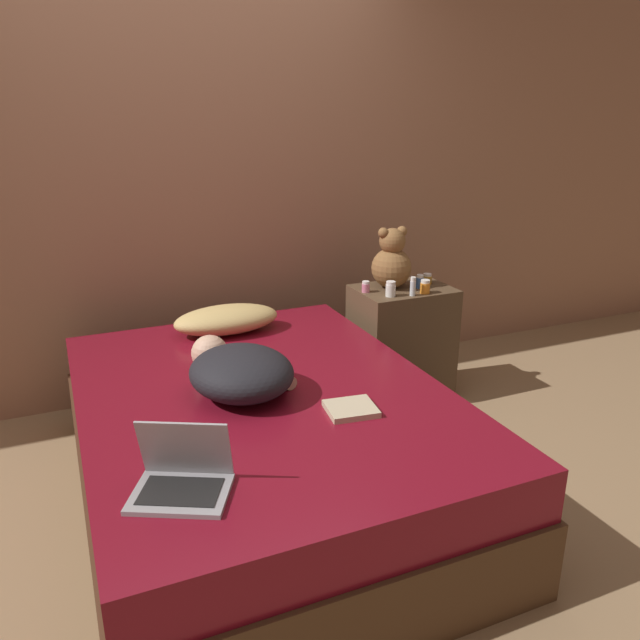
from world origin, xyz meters
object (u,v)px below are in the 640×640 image
object	(u,v)px
pillow	(227,319)
book	(351,409)
person_lying	(239,370)
teddy_bear	(392,261)
laptop	(182,476)
bottle_white	(391,289)
bottle_pink	(366,287)
bottle_orange	(425,287)
bottle_clear	(413,287)
bottle_blue	(420,282)
bottle_amber	(427,279)

from	to	relation	value
pillow	book	xyz separation A→B (m)	(0.20, -1.08, -0.06)
person_lying	teddy_bear	xyz separation A→B (m)	(1.11, 0.70, 0.20)
person_lying	laptop	bearing A→B (deg)	-131.69
bottle_white	bottle_pink	size ratio (longest dim) A/B	1.33
person_lying	bottle_orange	bearing A→B (deg)	11.50
teddy_bear	bottle_clear	xyz separation A→B (m)	(0.03, -0.19, -0.10)
pillow	person_lying	bearing A→B (deg)	-101.40
bottle_blue	book	xyz separation A→B (m)	(-0.91, -0.97, -0.17)
bottle_blue	bottle_clear	size ratio (longest dim) A/B	0.74
pillow	laptop	bearing A→B (deg)	-110.79
book	teddy_bear	bearing A→B (deg)	53.82
bottle_blue	bottle_orange	distance (m)	0.11
bottle_white	bottle_pink	distance (m)	0.15
bottle_blue	bottle_pink	xyz separation A→B (m)	(-0.32, 0.05, -0.01)
pillow	teddy_bear	bearing A→B (deg)	-1.83
laptop	bottle_amber	world-z (taller)	laptop
person_lying	bottle_clear	world-z (taller)	bottle_clear
laptop	bottle_amber	size ratio (longest dim) A/B	6.06
bottle_orange	laptop	bearing A→B (deg)	-144.61
bottle_amber	bottle_clear	size ratio (longest dim) A/B	0.56
teddy_bear	bottle_white	bearing A→B (deg)	-119.92
bottle_white	bottle_amber	bearing A→B (deg)	23.31
laptop	bottle_clear	distance (m)	1.88
laptop	book	size ratio (longest dim) A/B	1.72
bottle_white	bottle_orange	bearing A→B (deg)	-6.79
laptop	bottle_amber	distance (m)	2.15
laptop	person_lying	bearing A→B (deg)	86.46
teddy_bear	bottle_amber	size ratio (longest dim) A/B	5.87
bottle_white	bottle_clear	world-z (taller)	bottle_clear
bottle_amber	bottle_blue	xyz separation A→B (m)	(-0.09, -0.06, 0.01)
bottle_blue	bottle_orange	xyz separation A→B (m)	(-0.03, -0.10, -0.00)
pillow	book	distance (m)	1.10
bottle_amber	bottle_pink	xyz separation A→B (m)	(-0.41, -0.02, 0.00)
teddy_bear	bottle_blue	bearing A→B (deg)	-28.13
person_lying	laptop	xyz separation A→B (m)	(-0.36, -0.62, -0.05)
laptop	bottle_clear	world-z (taller)	bottle_clear
teddy_bear	book	size ratio (longest dim) A/B	1.67
laptop	bottle_clear	bearing A→B (deg)	63.58
bottle_white	bottle_blue	size ratio (longest dim) A/B	1.08
bottle_amber	bottle_blue	size ratio (longest dim) A/B	0.76
pillow	bottle_blue	distance (m)	1.13
bottle_amber	bottle_clear	xyz separation A→B (m)	(-0.21, -0.18, 0.02)
bottle_blue	book	distance (m)	1.34
bottle_amber	bottle_orange	size ratio (longest dim) A/B	0.78
laptop	bottle_white	distance (m)	1.81
bottle_white	book	size ratio (longest dim) A/B	0.40
book	bottle_blue	bearing A→B (deg)	46.74
pillow	bottle_blue	world-z (taller)	bottle_blue
teddy_bear	laptop	bearing A→B (deg)	-138.39
pillow	bottle_orange	bearing A→B (deg)	-11.04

